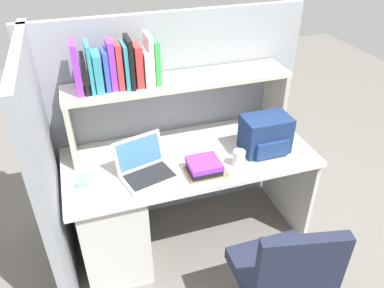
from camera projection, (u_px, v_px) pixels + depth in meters
ground_plane at (190, 235)px, 2.82m from camera, size 8.00×8.00×0.00m
desk at (134, 206)px, 2.49m from camera, size 1.60×0.70×0.73m
cubicle_partition_rear at (173, 122)px, 2.69m from camera, size 1.84×0.05×1.55m
cubicle_partition_left at (50, 180)px, 2.13m from camera, size 0.05×1.06×1.55m
overhead_hutch at (180, 93)px, 2.38m from camera, size 1.44×0.28×0.45m
reference_books_on_shelf at (118, 66)px, 2.16m from camera, size 0.49×0.19×0.29m
laptop at (145, 167)px, 2.22m from camera, size 0.37×0.33×0.22m
backpack at (266, 135)px, 2.41m from camera, size 0.30×0.22×0.24m
computer_mouse at (83, 180)px, 2.18m from camera, size 0.08×0.11×0.03m
paper_cup at (239, 158)px, 2.30m from camera, size 0.08×0.08×0.10m
desk_book_stack at (205, 167)px, 2.24m from camera, size 0.24×0.18×0.08m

